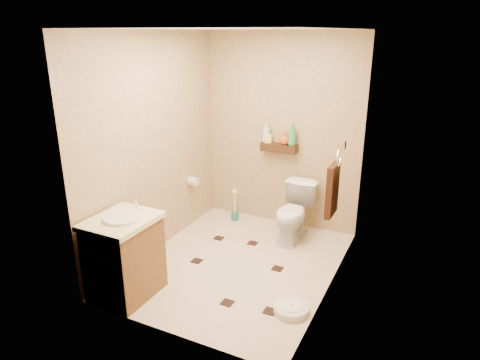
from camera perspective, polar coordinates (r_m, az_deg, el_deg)
The scene contains 18 objects.
ground at distance 4.71m, azimuth -0.35°, elevation -11.13°, with size 2.50×2.50×0.00m, color beige.
wall_back at distance 5.35m, azimuth 5.59°, elevation 6.37°, with size 2.00×0.04×2.40m, color tan.
wall_front at distance 3.22m, azimuth -10.28°, elevation -2.59°, with size 2.00×0.04×2.40m, color tan.
wall_left at distance 4.75m, azimuth -11.31°, elevation 4.44°, with size 0.04×2.50×2.40m, color tan.
wall_right at distance 3.91m, azimuth 12.87°, elevation 1.18°, with size 0.04×2.50×2.40m, color tan.
ceiling at distance 4.07m, azimuth -0.42°, elevation 19.50°, with size 2.00×2.50×0.02m, color silver.
wall_shelf at distance 5.32m, azimuth 5.22°, elevation 4.31°, with size 0.46×0.14×0.10m, color #3A200F.
floor_accents at distance 4.64m, azimuth -0.07°, elevation -11.61°, with size 1.21×1.29×0.01m.
toilet at distance 5.13m, azimuth 7.17°, elevation -4.37°, with size 0.38×0.67×0.68m, color white.
vanity at distance 4.17m, azimuth -15.12°, elevation -9.76°, with size 0.54×0.65×0.91m.
bathroom_scale at distance 4.02m, azimuth 6.82°, elevation -16.68°, with size 0.35×0.35×0.06m.
toilet_brush at distance 5.67m, azimuth -0.69°, elevation -3.90°, with size 0.10×0.10×0.44m.
towel_ring at distance 4.24m, azimuth 12.28°, elevation -0.99°, with size 0.12×0.30×0.76m.
toilet_paper at distance 5.40m, azimuth -6.28°, elevation -0.16°, with size 0.12×0.11×0.12m.
bottle_a at distance 5.34m, azimuth 3.54°, elevation 6.42°, with size 0.10×0.10×0.26m, color beige.
bottle_b at distance 5.34m, azimuth 3.77°, elevation 5.85°, with size 0.07×0.07×0.16m, color #FFF935.
bottle_c at distance 5.26m, azimuth 5.98°, elevation 5.59°, with size 0.12×0.12×0.16m, color #C54D17.
bottle_d at distance 5.22m, azimuth 6.98°, elevation 5.98°, with size 0.10×0.10×0.25m, color #2E8C47.
Camera 1 is at (1.80, -3.65, 2.38)m, focal length 32.00 mm.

